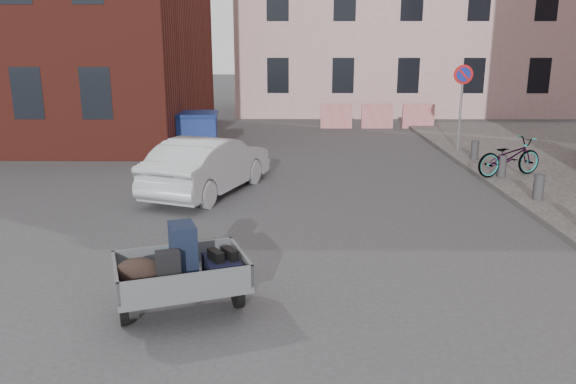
{
  "coord_description": "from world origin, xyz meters",
  "views": [
    {
      "loc": [
        0.72,
        -8.34,
        3.34
      ],
      "look_at": [
        0.63,
        0.23,
        1.1
      ],
      "focal_mm": 35.0,
      "sensor_mm": 36.0,
      "label": 1
    }
  ],
  "objects_px": {
    "trailer": "(180,271)",
    "bicycle": "(509,157)",
    "silver_car": "(209,165)",
    "dumpster": "(173,131)"
  },
  "relations": [
    {
      "from": "trailer",
      "to": "bicycle",
      "type": "relative_size",
      "value": 1.06
    },
    {
      "from": "trailer",
      "to": "bicycle",
      "type": "bearing_deg",
      "value": 27.43
    },
    {
      "from": "bicycle",
      "to": "silver_car",
      "type": "bearing_deg",
      "value": 80.08
    },
    {
      "from": "dumpster",
      "to": "bicycle",
      "type": "distance_m",
      "value": 10.34
    },
    {
      "from": "dumpster",
      "to": "silver_car",
      "type": "bearing_deg",
      "value": -75.77
    },
    {
      "from": "trailer",
      "to": "silver_car",
      "type": "distance_m",
      "value": 6.24
    },
    {
      "from": "dumpster",
      "to": "bicycle",
      "type": "bearing_deg",
      "value": -29.72
    },
    {
      "from": "trailer",
      "to": "dumpster",
      "type": "relative_size",
      "value": 0.65
    },
    {
      "from": "dumpster",
      "to": "silver_car",
      "type": "relative_size",
      "value": 0.76
    },
    {
      "from": "bicycle",
      "to": "dumpster",
      "type": "bearing_deg",
      "value": 45.92
    }
  ]
}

